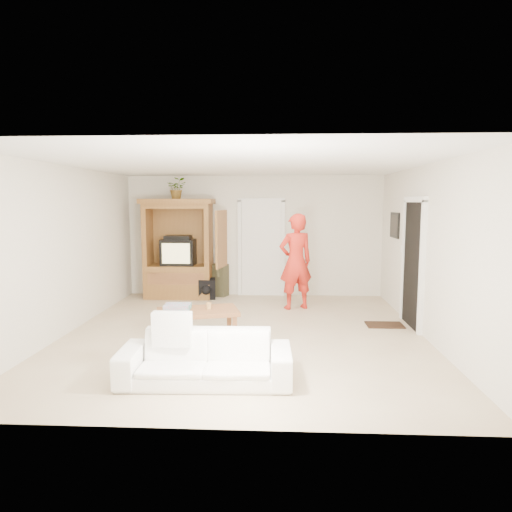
{
  "coord_description": "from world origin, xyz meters",
  "views": [
    {
      "loc": [
        0.55,
        -6.88,
        2.05
      ],
      "look_at": [
        0.16,
        0.6,
        1.15
      ],
      "focal_mm": 32.0,
      "sensor_mm": 36.0,
      "label": 1
    }
  ],
  "objects": [
    {
      "name": "candle",
      "position": [
        -0.51,
        -0.22,
        0.49
      ],
      "size": [
        0.08,
        0.08,
        0.1
      ],
      "primitive_type": "cylinder",
      "color": "tan",
      "rests_on": "coffee_table"
    },
    {
      "name": "man",
      "position": [
        0.86,
        1.74,
        0.91
      ],
      "size": [
        0.78,
        0.65,
        1.82
      ],
      "primitive_type": "imported",
      "rotation": [
        0.0,
        0.0,
        3.52
      ],
      "color": "red",
      "rests_on": "floor"
    },
    {
      "name": "doormat",
      "position": [
        2.3,
        0.6,
        0.01
      ],
      "size": [
        0.6,
        0.4,
        0.02
      ],
      "primitive_type": "cube",
      "color": "#382316",
      "rests_on": "floor"
    },
    {
      "name": "wall_back",
      "position": [
        0.0,
        3.0,
        1.3
      ],
      "size": [
        5.5,
        0.0,
        5.5
      ],
      "primitive_type": "plane",
      "rotation": [
        1.57,
        0.0,
        0.0
      ],
      "color": "silver",
      "rests_on": "floor"
    },
    {
      "name": "plant",
      "position": [
        -1.6,
        2.63,
        2.32
      ],
      "size": [
        0.44,
        0.4,
        0.43
      ],
      "primitive_type": "imported",
      "rotation": [
        0.0,
        0.0,
        0.15
      ],
      "color": "#4C7238",
      "rests_on": "armoire"
    },
    {
      "name": "doorway_right",
      "position": [
        2.73,
        0.6,
        1.02
      ],
      "size": [
        0.05,
        0.9,
        2.04
      ],
      "primitive_type": "cube",
      "color": "black",
      "rests_on": "floor"
    },
    {
      "name": "framed_picture",
      "position": [
        2.73,
        1.9,
        1.6
      ],
      "size": [
        0.03,
        0.6,
        0.48
      ],
      "primitive_type": "cube",
      "color": "black",
      "rests_on": "wall_right"
    },
    {
      "name": "coffee_table",
      "position": [
        -0.67,
        -0.27,
        0.38
      ],
      "size": [
        1.32,
        0.95,
        0.44
      ],
      "rotation": [
        0.0,
        0.0,
        0.28
      ],
      "color": "brown",
      "rests_on": "floor"
    },
    {
      "name": "wall_left",
      "position": [
        -2.75,
        0.0,
        1.3
      ],
      "size": [
        0.0,
        6.0,
        6.0
      ],
      "primitive_type": "plane",
      "rotation": [
        1.57,
        0.0,
        1.57
      ],
      "color": "silver",
      "rests_on": "floor"
    },
    {
      "name": "wall_front",
      "position": [
        0.0,
        -3.0,
        1.3
      ],
      "size": [
        5.5,
        0.0,
        5.5
      ],
      "primitive_type": "plane",
      "rotation": [
        -1.57,
        0.0,
        0.0
      ],
      "color": "silver",
      "rests_on": "floor"
    },
    {
      "name": "wall_right",
      "position": [
        2.75,
        0.0,
        1.3
      ],
      "size": [
        0.0,
        6.0,
        6.0
      ],
      "primitive_type": "plane",
      "rotation": [
        1.57,
        0.0,
        -1.57
      ],
      "color": "silver",
      "rests_on": "floor"
    },
    {
      "name": "backpack_olive",
      "position": [
        -0.77,
        2.85,
        0.35
      ],
      "size": [
        0.44,
        0.38,
        0.7
      ],
      "primitive_type": null,
      "rotation": [
        0.0,
        0.0,
        -0.34
      ],
      "color": "#47442B",
      "rests_on": "floor"
    },
    {
      "name": "towel",
      "position": [
        -0.97,
        -0.27,
        0.48
      ],
      "size": [
        0.39,
        0.29,
        0.08
      ],
      "primitive_type": "cube",
      "rotation": [
        0.0,
        0.0,
        0.03
      ],
      "color": "#EB4E8A",
      "rests_on": "coffee_table"
    },
    {
      "name": "backpack_black",
      "position": [
        -0.97,
        2.46,
        0.22
      ],
      "size": [
        0.38,
        0.26,
        0.43
      ],
      "primitive_type": null,
      "rotation": [
        0.0,
        0.0,
        0.16
      ],
      "color": "black",
      "rests_on": "floor"
    },
    {
      "name": "ceiling",
      "position": [
        0.0,
        0.0,
        2.6
      ],
      "size": [
        6.0,
        6.0,
        0.0
      ],
      "primitive_type": "plane",
      "rotation": [
        3.14,
        0.0,
        0.0
      ],
      "color": "white",
      "rests_on": "floor"
    },
    {
      "name": "sofa",
      "position": [
        -0.28,
        -1.92,
        0.28
      ],
      "size": [
        1.96,
        0.82,
        0.56
      ],
      "primitive_type": "imported",
      "rotation": [
        0.0,
        0.0,
        0.03
      ],
      "color": "white",
      "rests_on": "floor"
    },
    {
      "name": "armoire",
      "position": [
        -1.58,
        2.66,
        0.91
      ],
      "size": [
        1.82,
        1.14,
        2.1
      ],
      "color": "brown",
      "rests_on": "floor"
    },
    {
      "name": "door_back",
      "position": [
        0.15,
        2.97,
        1.02
      ],
      "size": [
        0.85,
        0.05,
        2.04
      ],
      "primitive_type": "cube",
      "color": "white",
      "rests_on": "floor"
    },
    {
      "name": "floor",
      "position": [
        0.0,
        0.0,
        0.0
      ],
      "size": [
        6.0,
        6.0,
        0.0
      ],
      "primitive_type": "plane",
      "color": "tan",
      "rests_on": "ground"
    }
  ]
}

